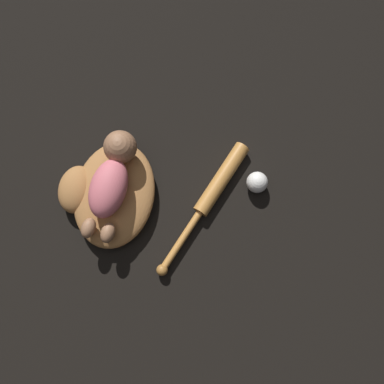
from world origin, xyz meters
The scene contains 5 objects.
ground_plane centered at (0.00, 0.00, 0.00)m, with size 6.00×6.00×0.00m, color black.
baseball_glove centered at (0.05, 0.05, 0.04)m, with size 0.40×0.36×0.08m.
baby_figure centered at (0.09, 0.03, 0.13)m, with size 0.34×0.13×0.10m.
baseball_bat centered at (0.17, -0.27, 0.03)m, with size 0.49×0.15×0.05m.
baseball centered at (0.25, -0.39, 0.03)m, with size 0.07×0.07×0.07m.
Camera 1 is at (-0.09, -0.29, 1.21)m, focal length 35.00 mm.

